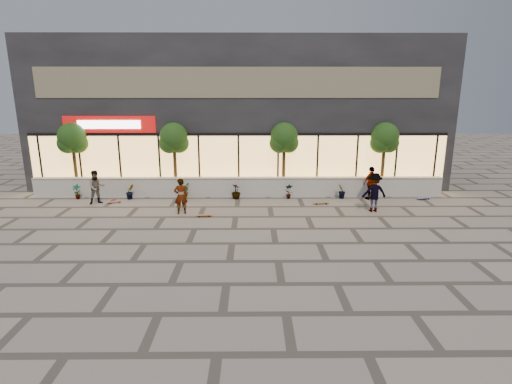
{
  "coord_description": "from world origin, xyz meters",
  "views": [
    {
      "loc": [
        0.78,
        -14.03,
        5.52
      ],
      "look_at": [
        0.92,
        2.74,
        1.3
      ],
      "focal_mm": 28.0,
      "sensor_mm": 36.0,
      "label": 1
    }
  ],
  "objects_px": {
    "tree_east": "(385,140)",
    "skater_left": "(97,187)",
    "tree_west": "(72,140)",
    "skateboard_center": "(204,215)",
    "skater_right_near": "(371,183)",
    "skateboard_left": "(114,202)",
    "tree_midwest": "(174,140)",
    "skateboard_right_near": "(321,203)",
    "tree_mideast": "(284,140)",
    "skater_center": "(181,196)",
    "skater_right_far": "(374,192)",
    "skateboard_right_far": "(424,198)"
  },
  "relations": [
    {
      "from": "tree_mideast",
      "to": "skater_right_far",
      "type": "bearing_deg",
      "value": -41.84
    },
    {
      "from": "tree_mideast",
      "to": "skater_right_near",
      "type": "xyz_separation_m",
      "value": [
        4.5,
        -1.4,
        -2.11
      ]
    },
    {
      "from": "tree_west",
      "to": "skateboard_left",
      "type": "xyz_separation_m",
      "value": [
        2.72,
        -2.08,
        -2.92
      ]
    },
    {
      "from": "tree_mideast",
      "to": "skater_right_far",
      "type": "distance_m",
      "value": 5.75
    },
    {
      "from": "tree_east",
      "to": "skateboard_right_far",
      "type": "bearing_deg",
      "value": -39.81
    },
    {
      "from": "skater_right_near",
      "to": "skateboard_right_near",
      "type": "relative_size",
      "value": 2.1
    },
    {
      "from": "skater_center",
      "to": "skateboard_left",
      "type": "distance_m",
      "value": 4.22
    },
    {
      "from": "skateboard_left",
      "to": "skateboard_right_far",
      "type": "height_order",
      "value": "skateboard_right_far"
    },
    {
      "from": "skater_left",
      "to": "skateboard_center",
      "type": "relative_size",
      "value": 2.26
    },
    {
      "from": "skater_left",
      "to": "skater_center",
      "type": "bearing_deg",
      "value": -52.32
    },
    {
      "from": "skateboard_center",
      "to": "skateboard_left",
      "type": "bearing_deg",
      "value": 146.46
    },
    {
      "from": "skater_center",
      "to": "skateboard_right_near",
      "type": "distance_m",
      "value": 7.0
    },
    {
      "from": "skateboard_center",
      "to": "skateboard_left",
      "type": "height_order",
      "value": "skateboard_center"
    },
    {
      "from": "skater_left",
      "to": "skater_right_far",
      "type": "relative_size",
      "value": 0.93
    },
    {
      "from": "skater_right_near",
      "to": "skateboard_center",
      "type": "distance_m",
      "value": 8.98
    },
    {
      "from": "skateboard_right_near",
      "to": "tree_midwest",
      "type": "bearing_deg",
      "value": 154.62
    },
    {
      "from": "tree_east",
      "to": "skater_left",
      "type": "bearing_deg",
      "value": -171.93
    },
    {
      "from": "skateboard_center",
      "to": "skateboard_right_near",
      "type": "xyz_separation_m",
      "value": [
        5.67,
        2.03,
        0.01
      ]
    },
    {
      "from": "skateboard_center",
      "to": "tree_mideast",
      "type": "bearing_deg",
      "value": 40.03
    },
    {
      "from": "skater_right_near",
      "to": "skater_right_far",
      "type": "height_order",
      "value": "skater_right_far"
    },
    {
      "from": "tree_midwest",
      "to": "tree_east",
      "type": "height_order",
      "value": "same"
    },
    {
      "from": "skater_left",
      "to": "skater_right_near",
      "type": "distance_m",
      "value": 14.1
    },
    {
      "from": "tree_midwest",
      "to": "skateboard_left",
      "type": "xyz_separation_m",
      "value": [
        -2.78,
        -2.08,
        -2.92
      ]
    },
    {
      "from": "skateboard_right_near",
      "to": "tree_mideast",
      "type": "bearing_deg",
      "value": 118.07
    },
    {
      "from": "skater_left",
      "to": "skateboard_right_far",
      "type": "xyz_separation_m",
      "value": [
        16.88,
        0.64,
        -0.77
      ]
    },
    {
      "from": "tree_west",
      "to": "skateboard_center",
      "type": "height_order",
      "value": "tree_west"
    },
    {
      "from": "tree_midwest",
      "to": "skater_right_near",
      "type": "bearing_deg",
      "value": -7.59
    },
    {
      "from": "skater_center",
      "to": "skateboard_left",
      "type": "height_order",
      "value": "skater_center"
    },
    {
      "from": "tree_midwest",
      "to": "skater_center",
      "type": "xyz_separation_m",
      "value": [
        0.96,
        -3.89,
        -2.14
      ]
    },
    {
      "from": "tree_east",
      "to": "skater_left",
      "type": "height_order",
      "value": "tree_east"
    },
    {
      "from": "tree_west",
      "to": "skateboard_right_near",
      "type": "distance_m",
      "value": 13.76
    },
    {
      "from": "skateboard_right_far",
      "to": "tree_mideast",
      "type": "bearing_deg",
      "value": 149.86
    },
    {
      "from": "skateboard_left",
      "to": "skater_left",
      "type": "bearing_deg",
      "value": 162.76
    },
    {
      "from": "tree_mideast",
      "to": "skateboard_right_far",
      "type": "relative_size",
      "value": 4.54
    },
    {
      "from": "skater_right_near",
      "to": "skateboard_right_near",
      "type": "distance_m",
      "value": 3.02
    },
    {
      "from": "tree_west",
      "to": "skateboard_left",
      "type": "relative_size",
      "value": 5.46
    },
    {
      "from": "skater_right_far",
      "to": "skateboard_right_far",
      "type": "height_order",
      "value": "skater_right_far"
    },
    {
      "from": "tree_mideast",
      "to": "skateboard_right_near",
      "type": "height_order",
      "value": "tree_mideast"
    },
    {
      "from": "skater_right_near",
      "to": "tree_east",
      "type": "bearing_deg",
      "value": -153.17
    },
    {
      "from": "tree_east",
      "to": "skater_center",
      "type": "height_order",
      "value": "tree_east"
    },
    {
      "from": "skater_right_near",
      "to": "skater_right_far",
      "type": "distance_m",
      "value": 2.24
    },
    {
      "from": "skateboard_center",
      "to": "skateboard_right_near",
      "type": "height_order",
      "value": "skateboard_right_near"
    },
    {
      "from": "skateboard_right_far",
      "to": "tree_midwest",
      "type": "bearing_deg",
      "value": 155.03
    },
    {
      "from": "skater_left",
      "to": "skateboard_right_near",
      "type": "distance_m",
      "value": 11.36
    },
    {
      "from": "skateboard_center",
      "to": "skateboard_right_far",
      "type": "xyz_separation_m",
      "value": [
        11.23,
        2.89,
        0.01
      ]
    },
    {
      "from": "tree_east",
      "to": "skater_right_near",
      "type": "bearing_deg",
      "value": -125.54
    },
    {
      "from": "skateboard_center",
      "to": "skater_left",
      "type": "bearing_deg",
      "value": 150.2
    },
    {
      "from": "skateboard_right_near",
      "to": "skateboard_center",
      "type": "bearing_deg",
      "value": -168.78
    },
    {
      "from": "tree_west",
      "to": "skater_left",
      "type": "height_order",
      "value": "tree_west"
    },
    {
      "from": "tree_mideast",
      "to": "skater_right_near",
      "type": "relative_size",
      "value": 2.23
    }
  ]
}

